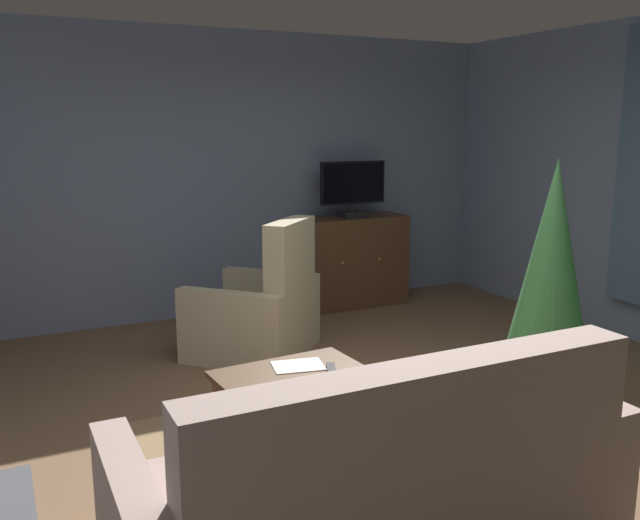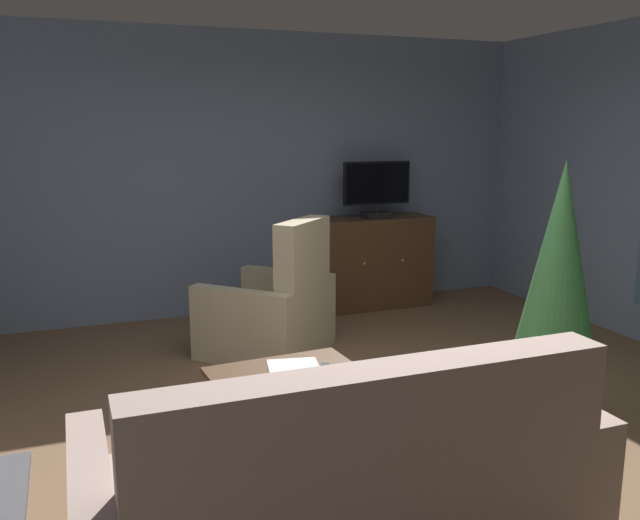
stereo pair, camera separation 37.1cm
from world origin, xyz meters
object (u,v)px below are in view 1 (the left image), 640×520
(coffee_table, at_px, (292,382))
(tv_remote, at_px, (331,369))
(television, at_px, (353,187))
(folded_newspaper, at_px, (298,366))
(tv_cabinet, at_px, (350,263))
(sofa_floral, at_px, (381,493))
(armchair_in_far_corner, at_px, (259,313))
(potted_plant_leafy_by_curtain, at_px, (551,276))

(coffee_table, distance_m, tv_remote, 0.24)
(television, xyz_separation_m, folded_newspaper, (-1.74, -2.50, -0.78))
(tv_cabinet, bearing_deg, coffee_table, -124.68)
(tv_cabinet, distance_m, television, 0.80)
(coffee_table, height_order, sofa_floral, sofa_floral)
(coffee_table, bearing_deg, folded_newspaper, 44.71)
(tv_cabinet, height_order, armchair_in_far_corner, armchair_in_far_corner)
(folded_newspaper, bearing_deg, tv_remote, -36.23)
(tv_cabinet, relative_size, television, 1.65)
(coffee_table, bearing_deg, potted_plant_leafy_by_curtain, -8.60)
(folded_newspaper, relative_size, potted_plant_leafy_by_curtain, 0.18)
(coffee_table, distance_m, armchair_in_far_corner, 1.67)
(tv_cabinet, distance_m, sofa_floral, 4.23)
(television, height_order, folded_newspaper, television)
(tv_cabinet, distance_m, tv_remote, 3.15)
(tv_cabinet, bearing_deg, tv_remote, -120.60)
(tv_cabinet, height_order, folded_newspaper, tv_cabinet)
(television, distance_m, coffee_table, 3.27)
(folded_newspaper, xyz_separation_m, potted_plant_leafy_by_curtain, (1.63, -0.33, 0.45))
(television, distance_m, sofa_floral, 4.29)
(television, relative_size, sofa_floral, 0.33)
(tv_cabinet, distance_m, coffee_table, 3.20)
(coffee_table, relative_size, armchair_in_far_corner, 0.71)
(tv_cabinet, bearing_deg, potted_plant_leafy_by_curtain, -92.19)
(folded_newspaper, distance_m, potted_plant_leafy_by_curtain, 1.73)
(armchair_in_far_corner, bearing_deg, tv_remote, -96.72)
(sofa_floral, bearing_deg, potted_plant_leafy_by_curtain, 26.27)
(tv_remote, distance_m, potted_plant_leafy_by_curtain, 1.57)
(tv_cabinet, bearing_deg, television, -90.00)
(tv_remote, bearing_deg, coffee_table, 93.71)
(sofa_floral, xyz_separation_m, armchair_in_far_corner, (0.51, 2.77, 0.01))
(tv_cabinet, xyz_separation_m, sofa_floral, (-1.91, -3.78, -0.12))
(tv_cabinet, relative_size, folded_newspaper, 3.95)
(armchair_in_far_corner, bearing_deg, sofa_floral, -100.39)
(tv_remote, relative_size, folded_newspaper, 0.57)
(coffee_table, bearing_deg, armchair_in_far_corner, 75.58)
(coffee_table, xyz_separation_m, armchair_in_far_corner, (0.42, 1.62, -0.06))
(tv_cabinet, distance_m, armchair_in_far_corner, 1.73)
(tv_cabinet, relative_size, tv_remote, 6.97)
(potted_plant_leafy_by_curtain, bearing_deg, coffee_table, 171.40)
(sofa_floral, bearing_deg, tv_remote, 73.94)
(television, height_order, tv_remote, television)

